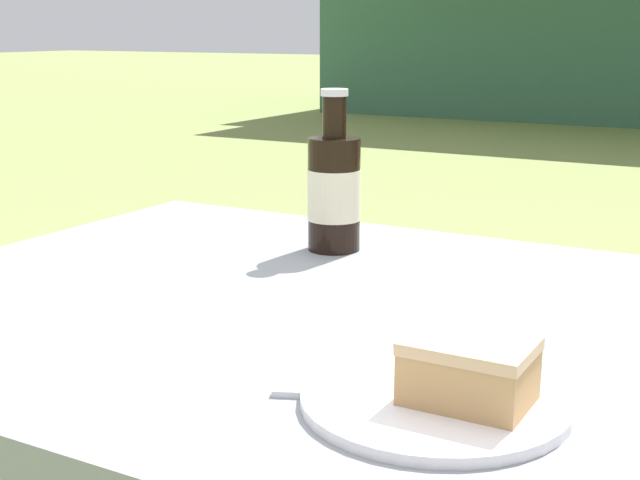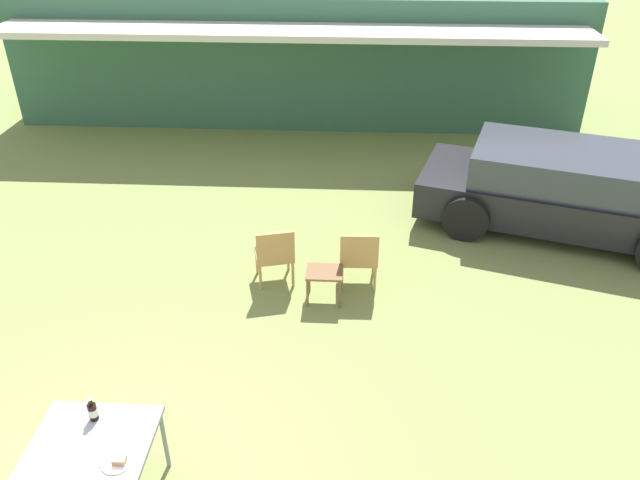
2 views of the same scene
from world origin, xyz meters
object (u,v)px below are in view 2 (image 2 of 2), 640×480
Objects in this scene: parked_car at (561,189)px; wicker_chair_plain at (359,255)px; garden_side_table at (324,275)px; patio_table at (92,447)px; cake_on_plate at (118,462)px; cola_bottle_near at (93,411)px; wicker_chair_cushioned at (274,252)px.

wicker_chair_plain is (-3.02, -1.80, -0.14)m from parked_car.
wicker_chair_plain is at bearing 37.99° from garden_side_table.
garden_side_table is at bearing 60.04° from patio_table.
garden_side_table is 0.46× the size of patio_table.
cake_on_plate is (-1.89, -3.58, 0.28)m from wicker_chair_plain.
cake_on_plate is (-1.46, -3.25, 0.38)m from garden_side_table.
parked_car is 19.60× the size of cola_bottle_near.
cake_on_plate is at bearing 62.75° from wicker_chair_cushioned.
cola_bottle_near is at bearing -122.85° from garden_side_table.
wicker_chair_cushioned is at bearing -2.84° from wicker_chair_plain.
garden_side_table is 1.97× the size of cake_on_plate.
wicker_chair_cushioned is 3.70m from cake_on_plate.
wicker_chair_plain is at bearing 57.15° from patio_table.
garden_side_table is at bearing 137.20° from wicker_chair_cushioned.
cake_on_plate is at bearing -51.50° from cola_bottle_near.
cake_on_plate is (0.30, -0.20, 0.08)m from patio_table.
wicker_chair_cushioned reaches higher than cake_on_plate.
wicker_chair_plain reaches higher than patio_table.
wicker_chair_plain is 4.03m from patio_table.
garden_side_table is at bearing 36.30° from wicker_chair_plain.
garden_side_table is (0.67, -0.35, -0.10)m from wicker_chair_cushioned.
patio_table is at bearing -76.95° from cola_bottle_near.
patio_table is (-1.76, -3.05, 0.30)m from garden_side_table.
garden_side_table is at bearing 57.15° from cola_bottle_near.
wicker_chair_cushioned is 3.38m from cola_bottle_near.
cola_bottle_near is (-0.35, 0.44, 0.07)m from cake_on_plate.
garden_side_table is 3.37m from cola_bottle_near.
patio_table is at bearing -119.96° from garden_side_table.
parked_car is 4.48m from wicker_chair_cushioned.
cake_on_plate is at bearing -114.22° from garden_side_table.
wicker_chair_plain is at bearing 54.52° from cola_bottle_near.
wicker_chair_plain is 4.05m from cake_on_plate.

